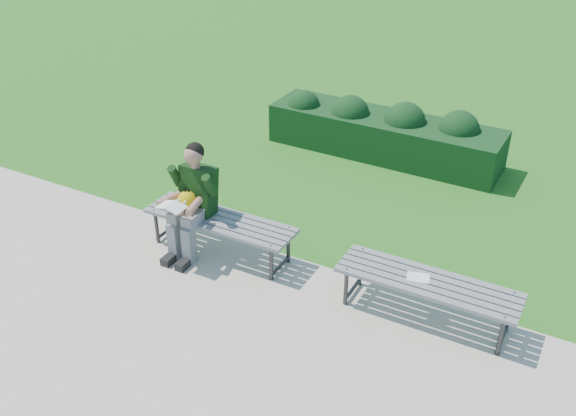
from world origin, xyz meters
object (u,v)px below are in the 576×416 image
(hedge, at_px, (385,131))
(seated_boy, at_px, (192,197))
(bench_right, at_px, (428,285))
(paper_sheet, at_px, (418,277))
(bench_left, at_px, (220,223))

(hedge, height_order, seated_boy, seated_boy)
(bench_right, height_order, paper_sheet, bench_right)
(seated_boy, bearing_deg, hedge, 74.39)
(hedge, distance_m, seated_boy, 3.66)
(bench_right, bearing_deg, bench_left, 179.89)
(bench_right, distance_m, paper_sheet, 0.12)
(bench_left, bearing_deg, paper_sheet, -0.12)
(seated_boy, xyz_separation_m, paper_sheet, (2.64, 0.09, -0.24))
(hedge, distance_m, bench_left, 3.49)
(bench_left, distance_m, seated_boy, 0.43)
(bench_right, relative_size, seated_boy, 1.37)
(bench_left, height_order, paper_sheet, bench_left)
(hedge, relative_size, bench_right, 1.96)
(hedge, xyz_separation_m, bench_right, (1.76, -3.42, 0.04))
(hedge, height_order, bench_left, hedge)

